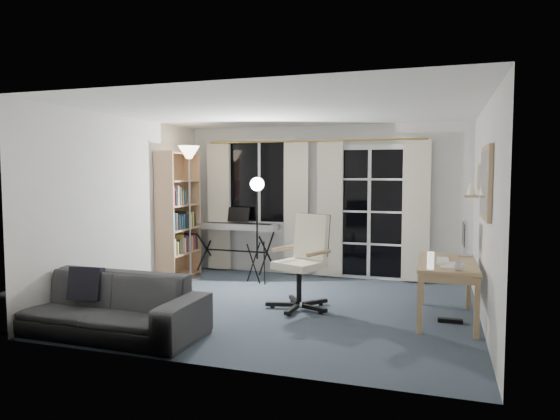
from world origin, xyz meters
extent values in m
cube|color=#35414D|center=(0.00, 0.00, -0.01)|extent=(4.50, 4.00, 0.02)
cube|color=white|center=(-1.05, 1.98, 1.50)|extent=(1.20, 0.06, 1.40)
cube|color=black|center=(-1.05, 1.95, 1.50)|extent=(1.10, 0.02, 1.30)
cube|color=white|center=(-1.05, 1.94, 1.50)|extent=(0.04, 0.03, 1.30)
cube|color=white|center=(0.75, 1.98, 1.02)|extent=(1.32, 0.06, 2.11)
cube|color=black|center=(0.45, 1.95, 1.02)|extent=(0.55, 0.02, 1.95)
cube|color=black|center=(1.05, 1.95, 1.02)|extent=(0.55, 0.02, 1.95)
cube|color=white|center=(0.75, 1.94, 1.02)|extent=(0.05, 0.04, 2.05)
cube|color=white|center=(0.75, 1.94, 0.55)|extent=(1.15, 0.03, 0.03)
cube|color=white|center=(0.75, 1.94, 1.05)|extent=(1.15, 0.03, 0.03)
cube|color=white|center=(0.75, 1.94, 1.55)|extent=(1.15, 0.03, 0.03)
cylinder|color=gold|center=(-0.15, 1.90, 2.15)|extent=(3.50, 0.03, 0.03)
cube|color=beige|center=(-1.75, 1.88, 1.08)|extent=(0.40, 0.07, 2.10)
cube|color=beige|center=(-0.40, 1.88, 1.08)|extent=(0.40, 0.07, 2.10)
cube|color=beige|center=(0.15, 1.88, 1.08)|extent=(0.40, 0.07, 2.10)
cube|color=beige|center=(1.45, 1.88, 1.08)|extent=(0.40, 0.07, 2.10)
cube|color=#A67E57|center=(-2.08, 0.67, 0.99)|extent=(0.32, 0.04, 1.98)
cube|color=#A67E57|center=(-2.10, 1.56, 0.99)|extent=(0.32, 0.04, 1.98)
cube|color=#A67E57|center=(-2.23, 1.11, 0.99)|extent=(0.05, 0.89, 1.98)
cube|color=#A67E57|center=(-2.09, 1.12, 0.03)|extent=(0.34, 0.90, 0.02)
cube|color=#A67E57|center=(-2.09, 1.12, 0.40)|extent=(0.34, 0.90, 0.02)
cube|color=#A67E57|center=(-2.09, 1.12, 0.77)|extent=(0.34, 0.90, 0.02)
cube|color=#A67E57|center=(-2.09, 1.12, 1.15)|extent=(0.34, 0.90, 0.02)
cube|color=#A67E57|center=(-2.09, 1.12, 1.52)|extent=(0.34, 0.90, 0.02)
cube|color=#A67E57|center=(-2.09, 1.12, 1.95)|extent=(0.34, 0.90, 0.02)
cube|color=silver|center=(-2.06, 0.75, 0.53)|extent=(0.22, 0.06, 0.25)
cube|color=tan|center=(-2.06, 0.85, 0.51)|extent=(0.22, 0.05, 0.20)
cube|color=#2C2C2C|center=(-2.07, 0.93, 0.52)|extent=(0.22, 0.04, 0.23)
cube|color=tan|center=(-2.07, 1.01, 0.56)|extent=(0.22, 0.04, 0.29)
cube|color=silver|center=(-2.07, 1.08, 0.52)|extent=(0.22, 0.06, 0.23)
cube|color=#91294A|center=(-2.07, 1.17, 0.53)|extent=(0.22, 0.04, 0.24)
cube|color=#306591|center=(-2.07, 1.25, 0.53)|extent=(0.22, 0.05, 0.24)
cube|color=tan|center=(-2.08, 1.34, 0.52)|extent=(0.22, 0.04, 0.23)
cube|color=#91294A|center=(-2.08, 1.41, 0.53)|extent=(0.22, 0.06, 0.24)
cube|color=#2C2C2C|center=(-2.08, 1.50, 0.54)|extent=(0.22, 0.03, 0.26)
cube|color=#306591|center=(-2.06, 0.75, 0.92)|extent=(0.22, 0.04, 0.27)
cube|color=#2C2C2C|center=(-2.06, 0.82, 0.92)|extent=(0.22, 0.06, 0.26)
cube|color=#2C2C2C|center=(-2.06, 0.92, 0.90)|extent=(0.22, 0.04, 0.23)
cube|color=#306591|center=(-2.07, 1.00, 0.89)|extent=(0.22, 0.04, 0.21)
cube|color=#306591|center=(-2.07, 1.07, 0.90)|extent=(0.22, 0.04, 0.23)
cube|color=#2C2C2C|center=(-2.07, 1.14, 0.92)|extent=(0.22, 0.04, 0.27)
cube|color=#2C2C2C|center=(-2.07, 1.21, 0.89)|extent=(0.22, 0.05, 0.22)
cube|color=gold|center=(-2.08, 1.30, 0.90)|extent=(0.22, 0.05, 0.23)
cube|color=tan|center=(-2.08, 1.38, 0.90)|extent=(0.22, 0.03, 0.24)
cube|color=#2C2C2C|center=(-2.08, 1.45, 0.90)|extent=(0.22, 0.03, 0.23)
cube|color=#91294A|center=(-2.06, 0.75, 1.30)|extent=(0.22, 0.04, 0.28)
cube|color=#2C2C2C|center=(-2.06, 0.83, 1.27)|extent=(0.22, 0.03, 0.21)
cube|color=silver|center=(-2.06, 0.90, 1.31)|extent=(0.22, 0.04, 0.30)
cube|color=silver|center=(-2.07, 0.97, 1.29)|extent=(0.22, 0.04, 0.27)
cube|color=tan|center=(-2.07, 1.04, 1.27)|extent=(0.22, 0.04, 0.22)
cube|color=#306591|center=(-2.07, 1.11, 1.27)|extent=(0.22, 0.05, 0.23)
cylinder|color=#B2B2B7|center=(-1.88, 1.08, 0.02)|extent=(0.36, 0.36, 0.03)
cylinder|color=#B2B2B7|center=(-1.88, 1.08, 0.98)|extent=(0.04, 0.04, 1.91)
cone|color=#FFE5B2|center=(-1.88, 1.08, 1.96)|extent=(0.38, 0.38, 0.20)
cylinder|color=black|center=(-1.90, 1.71, 0.38)|extent=(0.04, 0.67, 0.61)
cylinder|color=black|center=(-1.90, 1.71, 0.38)|extent=(0.04, 0.67, 0.61)
cylinder|color=black|center=(-0.83, 1.69, 0.38)|extent=(0.04, 0.67, 0.61)
cylinder|color=black|center=(-0.83, 1.69, 0.38)|extent=(0.04, 0.67, 0.61)
cylinder|color=black|center=(-1.37, 1.70, 0.38)|extent=(1.07, 0.05, 0.03)
cube|color=silver|center=(-1.37, 1.70, 0.78)|extent=(1.40, 0.39, 0.10)
cube|color=white|center=(-1.37, 1.61, 0.82)|extent=(1.29, 0.18, 0.02)
cube|color=black|center=(-1.37, 1.66, 0.83)|extent=(1.25, 0.11, 0.01)
cube|color=black|center=(-1.37, 1.81, 0.97)|extent=(0.38, 0.09, 0.23)
cylinder|color=black|center=(-0.70, 1.19, 0.29)|extent=(0.12, 0.24, 0.65)
cylinder|color=black|center=(-0.88, 1.21, 0.29)|extent=(0.25, 0.06, 0.65)
cylinder|color=black|center=(-0.81, 1.04, 0.29)|extent=(0.16, 0.21, 0.65)
cylinder|color=black|center=(-0.79, 1.14, 0.93)|extent=(0.04, 0.04, 1.12)
cylinder|color=silver|center=(-0.78, 1.10, 1.48)|extent=(0.24, 0.19, 0.21)
cylinder|color=white|center=(-0.75, 1.04, 1.48)|extent=(0.18, 0.09, 0.19)
cube|color=black|center=(0.40, -0.12, 0.05)|extent=(0.34, 0.19, 0.04)
cylinder|color=black|center=(0.48, -0.15, 0.03)|extent=(0.07, 0.07, 0.05)
cube|color=black|center=(0.34, 0.15, 0.05)|extent=(0.27, 0.29, 0.04)
cylinder|color=black|center=(0.40, 0.22, 0.03)|extent=(0.07, 0.07, 0.05)
cube|color=black|center=(0.06, 0.18, 0.05)|extent=(0.22, 0.32, 0.04)
cylinder|color=black|center=(0.02, 0.25, 0.03)|extent=(0.07, 0.07, 0.05)
cube|color=black|center=(-0.05, -0.07, 0.05)|extent=(0.35, 0.13, 0.04)
cylinder|color=black|center=(-0.13, -0.09, 0.03)|extent=(0.07, 0.07, 0.05)
cube|color=black|center=(0.16, -0.26, 0.05)|extent=(0.09, 0.35, 0.04)
cylinder|color=black|center=(0.15, -0.35, 0.03)|extent=(0.07, 0.07, 0.05)
cylinder|color=black|center=(0.18, -0.02, 0.30)|extent=(0.09, 0.09, 0.43)
cube|color=white|center=(0.18, -0.02, 0.54)|extent=(0.65, 0.65, 0.09)
cube|color=white|center=(0.28, 0.19, 0.86)|extent=(0.49, 0.31, 0.56)
cube|color=black|center=(0.30, 0.23, 0.88)|extent=(0.46, 0.28, 0.52)
cylinder|color=#A67E57|center=(-0.06, 0.11, 0.71)|extent=(0.22, 0.41, 0.05)
cylinder|color=#A67E57|center=(0.45, -0.12, 0.71)|extent=(0.22, 0.41, 0.05)
cube|color=#A28153|center=(1.88, 0.04, 0.64)|extent=(0.64, 1.24, 0.04)
cube|color=#A28153|center=(1.88, 0.04, 0.58)|extent=(0.60, 1.21, 0.09)
cube|color=#A28153|center=(1.62, -0.54, 0.31)|extent=(0.05, 0.05, 0.63)
cube|color=#A28153|center=(2.16, -0.53, 0.31)|extent=(0.05, 0.05, 0.63)
cube|color=#A28153|center=(1.60, 0.62, 0.31)|extent=(0.05, 0.05, 0.63)
cube|color=#A28153|center=(2.14, 0.63, 0.31)|extent=(0.05, 0.05, 0.63)
cube|color=silver|center=(2.08, 0.49, 0.67)|extent=(0.16, 0.11, 0.01)
cube|color=silver|center=(2.08, 0.49, 0.78)|extent=(0.04, 0.03, 0.19)
cube|color=silver|center=(2.08, 0.49, 0.93)|extent=(0.04, 0.48, 0.30)
cube|color=black|center=(2.06, 0.49, 0.93)|extent=(0.02, 0.44, 0.26)
cube|color=white|center=(1.83, 0.08, 0.67)|extent=(0.13, 0.37, 0.02)
cube|color=white|center=(1.79, -0.19, 0.67)|extent=(0.05, 0.09, 0.02)
cube|color=white|center=(1.92, -0.10, 0.66)|extent=(0.23, 0.29, 0.01)
cube|color=white|center=(1.90, -0.28, 0.66)|extent=(0.19, 0.15, 0.00)
cube|color=black|center=(1.73, -0.37, 0.71)|extent=(0.04, 0.04, 0.11)
cylinder|color=white|center=(1.71, -0.45, 0.75)|extent=(0.07, 0.07, 0.18)
cube|color=black|center=(1.92, -0.05, 0.02)|extent=(0.27, 0.07, 0.04)
imported|color=silver|center=(1.98, -0.46, 0.72)|extent=(0.11, 0.09, 0.11)
cube|color=#A67E57|center=(2.23, -0.35, 1.55)|extent=(0.04, 0.94, 0.74)
cube|color=white|center=(2.21, -0.35, 1.55)|extent=(0.01, 0.84, 0.64)
cube|color=#A67E57|center=(2.23, 0.55, 1.60)|extent=(0.03, 0.42, 0.32)
cube|color=#478E66|center=(2.21, 0.55, 1.60)|extent=(0.00, 0.36, 0.26)
cube|color=#A67E57|center=(2.16, 1.05, 1.35)|extent=(0.16, 0.30, 0.02)
cone|color=white|center=(2.16, 1.05, 1.44)|extent=(0.12, 0.12, 0.15)
imported|color=#2B2B2D|center=(-1.46, -1.55, 0.41)|extent=(2.09, 0.64, 0.81)
cube|color=black|center=(-1.76, -1.45, 0.48)|extent=(0.37, 0.24, 0.37)
camera|label=1|loc=(1.79, -5.76, 1.65)|focal=32.00mm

